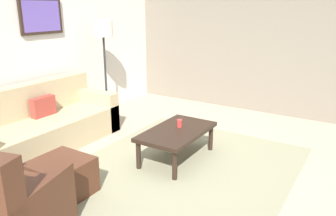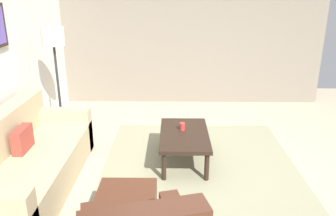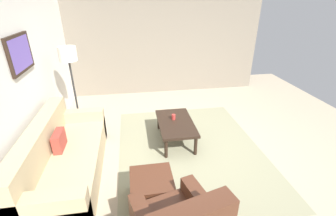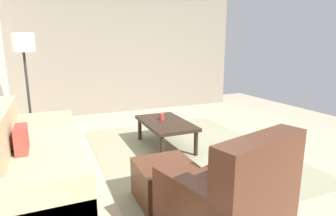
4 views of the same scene
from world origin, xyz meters
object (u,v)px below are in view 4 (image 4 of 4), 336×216
Objects in this scene: armchair_leather at (231,209)px; coffee_table at (166,125)px; couch_main at (25,167)px; lamp_standing at (24,55)px; cup at (162,117)px; ottoman at (165,182)px.

armchair_leather is 2.23m from coffee_table.
armchair_leather reaches higher than coffee_table.
couch_main is 2.31× the size of armchair_leather.
lamp_standing is at bearing 26.89° from armchair_leather.
cup is (0.11, 0.02, 0.10)m from coffee_table.
ottoman is at bearing 14.92° from armchair_leather.
lamp_standing is (2.95, 1.50, 1.10)m from armchair_leather.
ottoman is at bearing 157.08° from coffee_table.
coffee_table is at bearing -22.92° from ottoman.
couch_main reaches higher than coffee_table.
lamp_standing is at bearing -0.56° from couch_main.
armchair_leather is 1.75× the size of ottoman.
couch_main is at bearing 113.40° from cup.
cup is 2.18m from lamp_standing.
lamp_standing is (1.45, -0.01, 1.11)m from couch_main.
armchair_leather reaches higher than cup.
ottoman is 5.54× the size of cup.
coffee_table is 2.28m from lamp_standing.
couch_main is 1.83m from lamp_standing.
ottoman is 1.53m from coffee_table.
armchair_leather is at bearing -134.77° from couch_main.
ottoman is (-0.70, -1.30, -0.10)m from couch_main.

